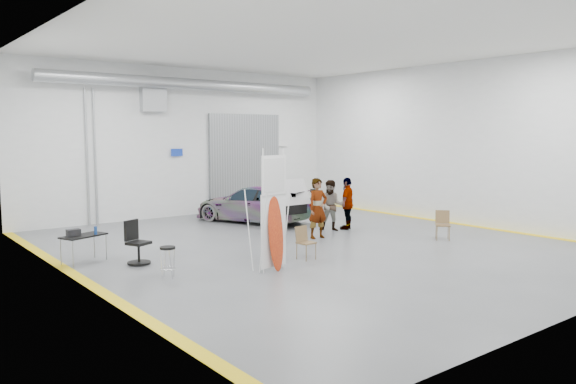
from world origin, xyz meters
TOP-DOWN VIEW (x-y plane):
  - ground at (0.00, 0.00)m, footprint 16.00×16.00m
  - room_shell at (0.24, 2.22)m, footprint 14.02×16.18m
  - sedan_car at (1.12, 4.86)m, footprint 3.50×5.08m
  - person_a at (0.85, 0.80)m, footprint 0.74×0.51m
  - person_b at (2.11, 1.53)m, footprint 1.08×1.08m
  - person_c at (2.78, 1.45)m, footprint 1.14×0.91m
  - surfboard_display at (-2.88, -1.83)m, footprint 0.85×0.33m
  - folding_chair_near at (-1.41, -1.32)m, footprint 0.45×0.47m
  - folding_chair_far at (3.77, -1.86)m, footprint 0.61×0.70m
  - shop_stool at (-5.22, -0.85)m, footprint 0.38×0.38m
  - work_table at (-6.29, 2.00)m, footprint 1.27×0.94m
  - office_chair at (-5.18, 0.98)m, footprint 0.65×0.68m
  - trunk_lid at (1.12, 2.75)m, footprint 1.59×0.97m

SIDE VIEW (x-z plane):
  - ground at x=0.00m, z-range 0.00..0.00m
  - folding_chair_near at x=-1.41m, z-range -0.17..0.72m
  - folding_chair_far at x=3.77m, z-range -0.17..0.75m
  - shop_stool at x=-5.22m, z-range 0.00..0.75m
  - office_chair at x=-5.18m, z-range -0.07..1.05m
  - sedan_car at x=1.12m, z-range 0.00..1.36m
  - work_table at x=-6.29m, z-range 0.25..1.19m
  - person_b at x=2.11m, z-range 0.00..1.77m
  - person_c at x=2.78m, z-range 0.00..1.84m
  - person_a at x=0.85m, z-range 0.00..1.95m
  - surfboard_display at x=-2.88m, z-range -0.29..2.73m
  - trunk_lid at x=1.12m, z-range 1.36..1.40m
  - room_shell at x=0.24m, z-range 1.07..7.08m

